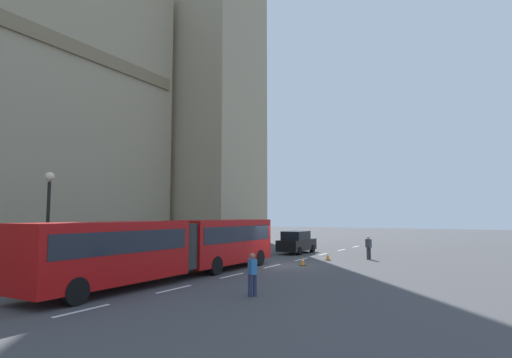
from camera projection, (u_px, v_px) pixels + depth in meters
The scene contains 9 objects.
ground_plane at pixel (276, 265), 26.08m from camera, with size 160.00×160.00×0.00m, color #424244.
lane_centre_marking at pixel (302, 259), 29.66m from camera, with size 39.00×0.16×0.01m.
articulated_bus at pixel (175, 244), 20.86m from camera, with size 16.16×2.54×2.90m.
sedan_lead at pixel (297, 242), 34.44m from camera, with size 4.40×1.86×1.85m.
traffic_cone_west at pixel (303, 261), 26.04m from camera, with size 0.36×0.36×0.58m.
traffic_cone_middle at pixel (328, 256), 29.16m from camera, with size 0.36×0.36×0.58m.
street_lamp at pixel (48, 218), 19.74m from camera, with size 0.44×0.44×5.27m.
pedestrian_near_cones at pixel (252, 273), 16.19m from camera, with size 0.43×0.46×1.69m.
pedestrian_by_kerb at pixel (369, 247), 29.63m from camera, with size 0.41×0.47×1.69m.
Camera 1 is at (-23.61, -12.01, 3.19)m, focal length 28.84 mm.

